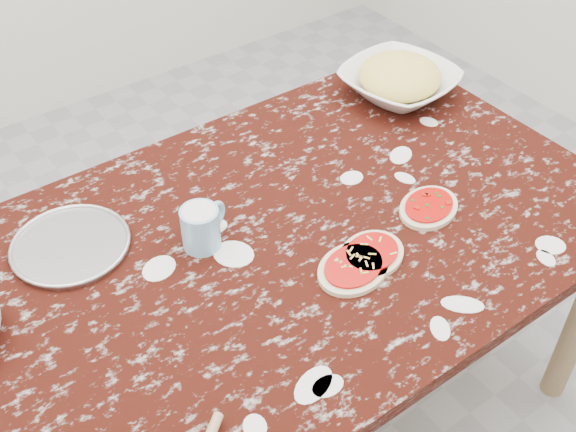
{
  "coord_description": "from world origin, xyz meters",
  "views": [
    {
      "loc": [
        -0.71,
        -0.98,
        1.89
      ],
      "look_at": [
        0.0,
        0.0,
        0.8
      ],
      "focal_mm": 44.06,
      "sensor_mm": 36.0,
      "label": 1
    }
  ],
  "objects_px": {
    "worktable": "(288,257)",
    "pizza_tray": "(71,246)",
    "flour_mug": "(202,226)",
    "cheese_bowl": "(399,83)"
  },
  "relations": [
    {
      "from": "worktable",
      "to": "flour_mug",
      "type": "distance_m",
      "value": 0.24
    },
    {
      "from": "pizza_tray",
      "to": "cheese_bowl",
      "type": "bearing_deg",
      "value": 2.46
    },
    {
      "from": "pizza_tray",
      "to": "flour_mug",
      "type": "xyz_separation_m",
      "value": [
        0.25,
        -0.17,
        0.05
      ]
    },
    {
      "from": "worktable",
      "to": "flour_mug",
      "type": "height_order",
      "value": "flour_mug"
    },
    {
      "from": "worktable",
      "to": "cheese_bowl",
      "type": "distance_m",
      "value": 0.69
    },
    {
      "from": "worktable",
      "to": "cheese_bowl",
      "type": "height_order",
      "value": "cheese_bowl"
    },
    {
      "from": "worktable",
      "to": "pizza_tray",
      "type": "xyz_separation_m",
      "value": [
        -0.43,
        0.25,
        0.09
      ]
    },
    {
      "from": "cheese_bowl",
      "to": "worktable",
      "type": "bearing_deg",
      "value": -154.5
    },
    {
      "from": "pizza_tray",
      "to": "flour_mug",
      "type": "relative_size",
      "value": 2.07
    },
    {
      "from": "worktable",
      "to": "pizza_tray",
      "type": "bearing_deg",
      "value": 150.22
    }
  ]
}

